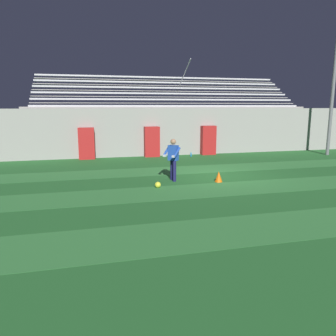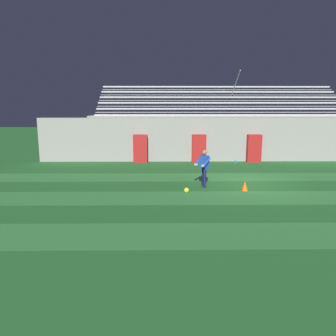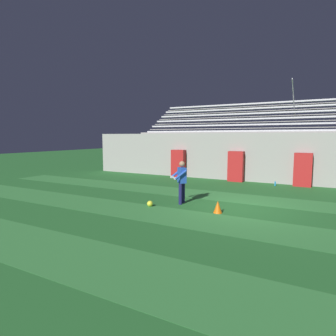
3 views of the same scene
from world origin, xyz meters
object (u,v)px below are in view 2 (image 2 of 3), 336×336
object	(u,v)px
padding_pillar_gate_left	(199,149)
goalkeeper	(204,166)
traffic_cone	(245,186)
padding_pillar_far_left	(140,149)
water_bottle	(235,162)
padding_pillar_gate_right	(254,148)
soccer_ball	(186,190)

from	to	relation	value
padding_pillar_gate_left	goalkeeper	bearing A→B (deg)	-93.97
traffic_cone	goalkeeper	bearing A→B (deg)	159.13
padding_pillar_far_left	goalkeeper	distance (m)	7.22
padding_pillar_gate_left	water_bottle	xyz separation A→B (m)	(2.25, -0.52, -0.76)
goalkeeper	padding_pillar_far_left	bearing A→B (deg)	117.00
padding_pillar_gate_left	padding_pillar_far_left	distance (m)	3.72
goalkeeper	water_bottle	bearing A→B (deg)	65.46
traffic_cone	water_bottle	bearing A→B (deg)	81.21
padding_pillar_gate_left	padding_pillar_gate_right	distance (m)	3.52
goalkeeper	traffic_cone	bearing A→B (deg)	-20.87
padding_pillar_far_left	goalkeeper	bearing A→B (deg)	-63.00
padding_pillar_gate_left	soccer_ball	distance (m)	7.57
padding_pillar_far_left	water_bottle	distance (m)	6.05
padding_pillar_far_left	soccer_ball	distance (m)	7.85
padding_pillar_far_left	soccer_ball	bearing A→B (deg)	-71.79
goalkeeper	traffic_cone	size ratio (longest dim) A/B	3.98
goalkeeper	water_bottle	xyz separation A→B (m)	(2.70, 5.91, -0.83)
traffic_cone	water_bottle	world-z (taller)	traffic_cone
goalkeeper	traffic_cone	world-z (taller)	goalkeeper
padding_pillar_gate_left	traffic_cone	size ratio (longest dim) A/B	4.19
goalkeeper	padding_pillar_gate_right	bearing A→B (deg)	58.33
padding_pillar_gate_right	padding_pillar_far_left	bearing A→B (deg)	180.00
padding_pillar_far_left	goalkeeper	world-z (taller)	padding_pillar_far_left
soccer_ball	padding_pillar_gate_left	bearing A→B (deg)	80.20
padding_pillar_gate_right	goalkeeper	world-z (taller)	padding_pillar_gate_right
padding_pillar_gate_left	padding_pillar_far_left	xyz separation A→B (m)	(-3.72, 0.00, 0.00)
padding_pillar_far_left	water_bottle	size ratio (longest dim) A/B	7.34
padding_pillar_gate_left	goalkeeper	xyz separation A→B (m)	(-0.45, -6.43, 0.07)
padding_pillar_gate_right	padding_pillar_far_left	world-z (taller)	same
padding_pillar_far_left	padding_pillar_gate_left	bearing A→B (deg)	0.00
soccer_ball	padding_pillar_gate_right	bearing A→B (deg)	57.09
padding_pillar_far_left	traffic_cone	xyz separation A→B (m)	(4.96, -7.08, -0.67)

